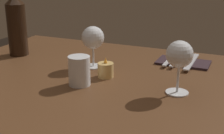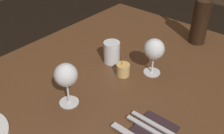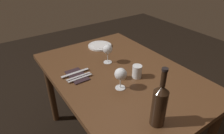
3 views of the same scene
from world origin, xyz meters
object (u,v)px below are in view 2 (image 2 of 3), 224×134
at_px(wine_glass_left, 154,50).
at_px(water_tumbler, 112,53).
at_px(wine_glass_right, 66,76).
at_px(fork_inner, 152,131).
at_px(wine_bottle, 201,17).
at_px(fork_outer, 157,126).
at_px(votive_candle, 123,70).

height_order(wine_glass_left, water_tumbler, wine_glass_left).
bearing_deg(wine_glass_left, wine_glass_right, -19.64).
relative_size(wine_glass_right, fork_inner, 0.86).
bearing_deg(wine_glass_right, wine_bottle, 168.39).
bearing_deg(wine_bottle, wine_glass_left, -3.56).
height_order(water_tumbler, fork_outer, water_tumbler).
bearing_deg(water_tumbler, wine_glass_left, 103.05).
xyz_separation_m(wine_glass_left, votive_candle, (0.08, -0.08, -0.08)).
xyz_separation_m(wine_glass_left, wine_bottle, (-0.35, 0.02, 0.02)).
relative_size(wine_glass_left, fork_inner, 0.82).
bearing_deg(wine_glass_right, wine_glass_left, 160.36).
xyz_separation_m(wine_glass_right, fork_inner, (-0.07, 0.29, -0.10)).
relative_size(wine_glass_left, water_tumbler, 1.63).
height_order(wine_bottle, fork_inner, wine_bottle).
height_order(wine_glass_left, wine_glass_right, wine_glass_right).
bearing_deg(wine_bottle, fork_outer, 14.34).
distance_m(votive_candle, fork_inner, 0.31).
height_order(votive_candle, fork_outer, votive_candle).
bearing_deg(wine_bottle, votive_candle, -13.01).
xyz_separation_m(wine_glass_right, water_tumbler, (-0.29, -0.05, -0.07)).
relative_size(water_tumbler, fork_outer, 0.50).
distance_m(water_tumbler, votive_candle, 0.11).
bearing_deg(wine_glass_right, fork_inner, 103.17).
height_order(wine_glass_left, votive_candle, wine_glass_left).
distance_m(wine_bottle, fork_outer, 0.61).
height_order(wine_glass_left, fork_inner, wine_glass_left).
bearing_deg(fork_inner, water_tumbler, -122.83).
xyz_separation_m(water_tumbler, fork_outer, (0.20, 0.34, -0.03)).
bearing_deg(wine_glass_left, wine_bottle, 176.44).
relative_size(wine_glass_left, fork_outer, 0.82).
height_order(wine_glass_right, fork_inner, wine_glass_right).
xyz_separation_m(wine_glass_left, fork_inner, (0.26, 0.17, -0.09)).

